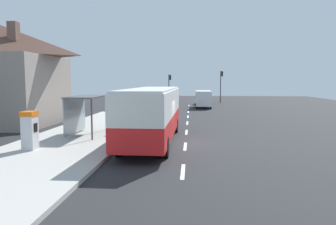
% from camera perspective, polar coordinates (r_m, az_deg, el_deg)
% --- Properties ---
extents(ground_plane, '(56.00, 92.00, 0.04)m').
position_cam_1_polar(ground_plane, '(32.90, 3.10, -0.78)').
color(ground_plane, '#262628').
extents(sidewalk_platform, '(6.20, 30.00, 0.18)m').
position_cam_1_polar(sidewalk_platform, '(22.12, -14.33, -3.80)').
color(sidewalk_platform, '#ADAAA3').
rests_on(sidewalk_platform, ground).
extents(lane_stripe_seg_0, '(0.16, 2.20, 0.01)m').
position_cam_1_polar(lane_stripe_seg_0, '(13.21, 2.65, -10.38)').
color(lane_stripe_seg_0, silver).
rests_on(lane_stripe_seg_0, ground).
extents(lane_stripe_seg_1, '(0.16, 2.20, 0.01)m').
position_cam_1_polar(lane_stripe_seg_1, '(18.06, 3.06, -6.01)').
color(lane_stripe_seg_1, silver).
rests_on(lane_stripe_seg_1, ground).
extents(lane_stripe_seg_2, '(0.16, 2.20, 0.01)m').
position_cam_1_polar(lane_stripe_seg_2, '(22.98, 3.29, -3.50)').
color(lane_stripe_seg_2, silver).
rests_on(lane_stripe_seg_2, ground).
extents(lane_stripe_seg_3, '(0.16, 2.20, 0.01)m').
position_cam_1_polar(lane_stripe_seg_3, '(27.93, 3.44, -1.87)').
color(lane_stripe_seg_3, silver).
rests_on(lane_stripe_seg_3, ground).
extents(lane_stripe_seg_4, '(0.16, 2.20, 0.01)m').
position_cam_1_polar(lane_stripe_seg_4, '(32.89, 3.54, -0.74)').
color(lane_stripe_seg_4, silver).
rests_on(lane_stripe_seg_4, ground).
extents(lane_stripe_seg_5, '(0.16, 2.20, 0.01)m').
position_cam_1_polar(lane_stripe_seg_5, '(37.87, 3.61, 0.10)').
color(lane_stripe_seg_5, silver).
rests_on(lane_stripe_seg_5, ground).
extents(lane_stripe_seg_6, '(0.16, 2.20, 0.01)m').
position_cam_1_polar(lane_stripe_seg_6, '(42.85, 3.67, 0.74)').
color(lane_stripe_seg_6, silver).
rests_on(lane_stripe_seg_6, ground).
extents(lane_stripe_seg_7, '(0.16, 2.20, 0.01)m').
position_cam_1_polar(lane_stripe_seg_7, '(47.83, 3.72, 1.25)').
color(lane_stripe_seg_7, silver).
rests_on(lane_stripe_seg_7, ground).
extents(bus, '(2.69, 11.05, 3.21)m').
position_cam_1_polar(bus, '(18.97, -2.79, 0.16)').
color(bus, red).
rests_on(bus, ground).
extents(white_van, '(2.05, 5.21, 2.30)m').
position_cam_1_polar(white_van, '(43.81, 6.25, 2.58)').
color(white_van, white).
rests_on(white_van, ground).
extents(sedan_near, '(2.02, 4.48, 1.52)m').
position_cam_1_polar(sedan_near, '(50.65, 6.07, 2.36)').
color(sedan_near, '#B7B7BC').
rests_on(sedan_near, ground).
extents(ticket_machine, '(0.66, 0.76, 1.94)m').
position_cam_1_polar(ticket_machine, '(17.70, -23.26, -2.87)').
color(ticket_machine, silver).
rests_on(ticket_machine, sidewalk_platform).
extents(recycling_bin_orange, '(0.52, 0.52, 0.95)m').
position_cam_1_polar(recycling_bin_orange, '(21.27, -8.88, -2.53)').
color(recycling_bin_orange, orange).
rests_on(recycling_bin_orange, sidewalk_platform).
extents(recycling_bin_yellow, '(0.52, 0.52, 0.95)m').
position_cam_1_polar(recycling_bin_yellow, '(21.94, -8.47, -2.27)').
color(recycling_bin_yellow, yellow).
rests_on(recycling_bin_yellow, sidewalk_platform).
extents(recycling_bin_red, '(0.52, 0.52, 0.95)m').
position_cam_1_polar(recycling_bin_red, '(22.62, -8.08, -2.03)').
color(recycling_bin_red, red).
rests_on(recycling_bin_red, sidewalk_platform).
extents(recycling_bin_green, '(0.52, 0.52, 0.95)m').
position_cam_1_polar(recycling_bin_green, '(23.30, -7.72, -1.80)').
color(recycling_bin_green, green).
rests_on(recycling_bin_green, sidewalk_platform).
extents(traffic_light_near_side, '(0.49, 0.28, 5.28)m').
position_cam_1_polar(traffic_light_near_side, '(53.94, 9.39, 5.39)').
color(traffic_light_near_side, '#2D2D2D').
rests_on(traffic_light_near_side, ground).
extents(traffic_light_far_side, '(0.49, 0.28, 4.72)m').
position_cam_1_polar(traffic_light_far_side, '(54.64, 0.26, 5.11)').
color(traffic_light_far_side, '#2D2D2D').
rests_on(traffic_light_far_side, ground).
extents(bus_shelter, '(1.80, 4.00, 2.50)m').
position_cam_1_polar(bus_shelter, '(21.49, -14.84, 1.31)').
color(bus_shelter, '#4C4C51').
rests_on(bus_shelter, sidewalk_platform).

